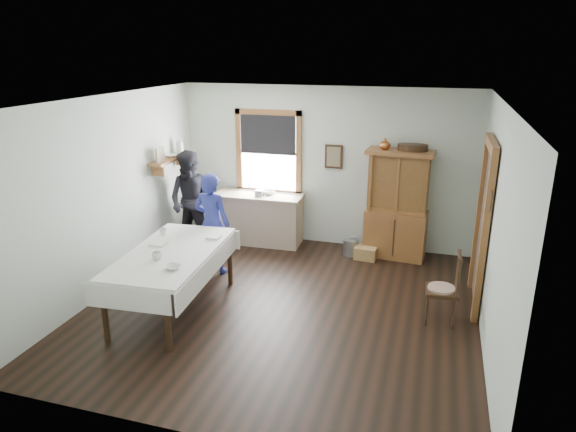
{
  "coord_description": "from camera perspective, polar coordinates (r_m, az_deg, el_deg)",
  "views": [
    {
      "loc": [
        1.81,
        -5.84,
        3.3
      ],
      "look_at": [
        -0.01,
        0.3,
        1.18
      ],
      "focal_mm": 32.0,
      "sensor_mm": 36.0,
      "label": 1
    }
  ],
  "objects": [
    {
      "name": "doorway",
      "position": [
        7.06,
        20.89,
        -0.56
      ],
      "size": [
        0.09,
        1.14,
        2.22
      ],
      "color": "#463C32",
      "rests_on": "room"
    },
    {
      "name": "counter_book",
      "position": [
        8.95,
        -2.77,
        2.66
      ],
      "size": [
        0.25,
        0.27,
        0.02
      ],
      "primitive_type": "imported",
      "rotation": [
        0.0,
        0.0,
        0.56
      ],
      "color": "#72674C",
      "rests_on": "work_counter"
    },
    {
      "name": "table_bowl",
      "position": [
        6.18,
        -12.73,
        -5.55
      ],
      "size": [
        0.22,
        0.22,
        0.05
      ],
      "primitive_type": "imported",
      "rotation": [
        0.0,
        0.0,
        -0.06
      ],
      "color": "silver",
      "rests_on": "dining_table"
    },
    {
      "name": "wall_shelf",
      "position": [
        8.66,
        -12.85,
        6.36
      ],
      "size": [
        0.24,
        1.0,
        0.44
      ],
      "color": "brown",
      "rests_on": "room"
    },
    {
      "name": "rug_beater",
      "position": [
        6.38,
        21.7,
        2.65
      ],
      "size": [
        0.01,
        0.27,
        0.27
      ],
      "primitive_type": "torus",
      "rotation": [
        0.0,
        1.57,
        0.0
      ],
      "color": "black",
      "rests_on": "room"
    },
    {
      "name": "framed_picture",
      "position": [
        8.65,
        5.1,
        6.58
      ],
      "size": [
        0.3,
        0.04,
        0.4
      ],
      "primitive_type": "cube",
      "color": "#372213",
      "rests_on": "room"
    },
    {
      "name": "room",
      "position": [
        6.42,
        -0.71,
        0.64
      ],
      "size": [
        5.01,
        5.01,
        2.7
      ],
      "color": "black",
      "rests_on": "ground"
    },
    {
      "name": "dining_table",
      "position": [
        6.87,
        -12.61,
        -7.04
      ],
      "size": [
        1.22,
        2.12,
        0.82
      ],
      "primitive_type": "cube",
      "rotation": [
        0.0,
        0.0,
        0.07
      ],
      "color": "white",
      "rests_on": "room"
    },
    {
      "name": "spindle_chair",
      "position": [
        6.69,
        16.77,
        -7.62
      ],
      "size": [
        0.45,
        0.45,
        0.93
      ],
      "primitive_type": "cube",
      "rotation": [
        0.0,
        0.0,
        0.06
      ],
      "color": "#372213",
      "rests_on": "room"
    },
    {
      "name": "window",
      "position": [
        8.93,
        -2.19,
        7.56
      ],
      "size": [
        1.18,
        0.07,
        1.48
      ],
      "color": "white",
      "rests_on": "room"
    },
    {
      "name": "table_cup_a",
      "position": [
        6.49,
        -14.35,
        -4.3
      ],
      "size": [
        0.14,
        0.14,
        0.09
      ],
      "primitive_type": "imported",
      "rotation": [
        0.0,
        0.0,
        -0.19
      ],
      "color": "silver",
      "rests_on": "dining_table"
    },
    {
      "name": "pail",
      "position": [
        8.59,
        6.99,
        -3.44
      ],
      "size": [
        0.32,
        0.32,
        0.27
      ],
      "primitive_type": "cube",
      "rotation": [
        0.0,
        0.0,
        -0.29
      ],
      "color": "gray",
      "rests_on": "room"
    },
    {
      "name": "wicker_basket",
      "position": [
        8.46,
        8.62,
        -4.08
      ],
      "size": [
        0.37,
        0.28,
        0.21
      ],
      "primitive_type": "cube",
      "rotation": [
        0.0,
        0.0,
        -0.09
      ],
      "color": "#A7854C",
      "rests_on": "room"
    },
    {
      "name": "woman_blue",
      "position": [
        7.78,
        -8.41,
        -1.22
      ],
      "size": [
        0.56,
        0.39,
        1.44
      ],
      "primitive_type": "imported",
      "rotation": [
        0.0,
        0.0,
        3.05
      ],
      "color": "navy",
      "rests_on": "room"
    },
    {
      "name": "counter_bowl",
      "position": [
        8.83,
        -2.17,
        2.6
      ],
      "size": [
        0.26,
        0.26,
        0.06
      ],
      "primitive_type": "imported",
      "rotation": [
        0.0,
        0.0,
        0.35
      ],
      "color": "silver",
      "rests_on": "work_counter"
    },
    {
      "name": "work_counter",
      "position": [
        8.98,
        -3.29,
        -0.28
      ],
      "size": [
        1.55,
        0.62,
        0.88
      ],
      "primitive_type": "cube",
      "rotation": [
        0.0,
        0.0,
        0.03
      ],
      "color": "tan",
      "rests_on": "room"
    },
    {
      "name": "china_hutch",
      "position": [
        8.4,
        12.02,
        1.2
      ],
      "size": [
        1.08,
        0.58,
        1.77
      ],
      "primitive_type": "cube",
      "rotation": [
        0.0,
        0.0,
        -0.08
      ],
      "color": "brown",
      "rests_on": "room"
    },
    {
      "name": "table_cup_b",
      "position": [
        7.29,
        -13.72,
        -1.7
      ],
      "size": [
        0.11,
        0.11,
        0.1
      ],
      "primitive_type": "imported",
      "rotation": [
        0.0,
        0.0,
        0.07
      ],
      "color": "silver",
      "rests_on": "dining_table"
    },
    {
      "name": "shelf_bowl",
      "position": [
        8.67,
        -12.83,
        6.54
      ],
      "size": [
        0.22,
        0.22,
        0.05
      ],
      "primitive_type": "imported",
      "color": "silver",
      "rests_on": "wall_shelf"
    },
    {
      "name": "figure_dark",
      "position": [
        8.71,
        -10.61,
        1.21
      ],
      "size": [
        0.81,
        0.65,
        1.57
      ],
      "primitive_type": "imported",
      "rotation": [
        0.0,
        0.0,
        -0.08
      ],
      "color": "black",
      "rests_on": "room"
    }
  ]
}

